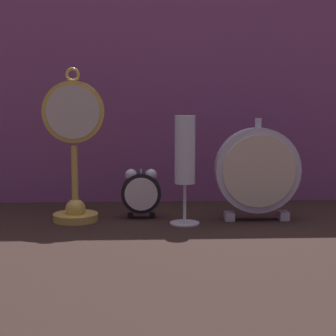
% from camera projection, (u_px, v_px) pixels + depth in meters
% --- Properties ---
extents(ground_plane, '(4.00, 4.00, 0.00)m').
position_uv_depth(ground_plane, '(170.00, 232.00, 1.11)').
color(ground_plane, black).
extents(fabric_backdrop_drape, '(1.69, 0.01, 0.66)m').
position_uv_depth(fabric_backdrop_drape, '(164.00, 69.00, 1.39)').
color(fabric_backdrop_drape, '#8E4C7F').
rests_on(fabric_backdrop_drape, ground_plane).
extents(pocket_watch_on_stand, '(0.13, 0.10, 0.33)m').
position_uv_depth(pocket_watch_on_stand, '(74.00, 153.00, 1.19)').
color(pocket_watch_on_stand, gold).
rests_on(pocket_watch_on_stand, ground_plane).
extents(alarm_clock_twin_bell, '(0.09, 0.03, 0.11)m').
position_uv_depth(alarm_clock_twin_bell, '(141.00, 191.00, 1.23)').
color(alarm_clock_twin_bell, black).
rests_on(alarm_clock_twin_bell, ground_plane).
extents(mantel_clock_silver, '(0.18, 0.04, 0.22)m').
position_uv_depth(mantel_clock_silver, '(257.00, 171.00, 1.20)').
color(mantel_clock_silver, silver).
rests_on(mantel_clock_silver, ground_plane).
extents(champagne_flute, '(0.06, 0.06, 0.23)m').
position_uv_depth(champagne_flute, '(185.00, 158.00, 1.16)').
color(champagne_flute, silver).
rests_on(champagne_flute, ground_plane).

